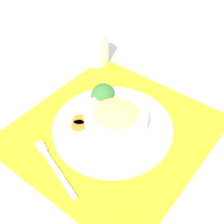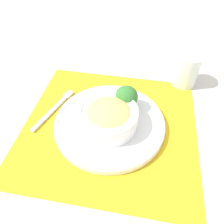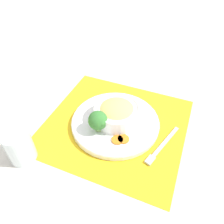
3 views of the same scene
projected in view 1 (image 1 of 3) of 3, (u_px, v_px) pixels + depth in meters
ground_plane at (113, 131)px, 0.79m from camera, size 4.00×4.00×0.00m
placemat at (113, 131)px, 0.79m from camera, size 0.50×0.48×0.00m
plate at (113, 127)px, 0.78m from camera, size 0.30×0.30×0.02m
bowl at (116, 118)px, 0.75m from camera, size 0.15×0.15×0.07m
broccoli_floret at (103, 96)px, 0.79m from camera, size 0.06×0.06×0.08m
carrot_slice_near at (80, 120)px, 0.79m from camera, size 0.04×0.04×0.01m
carrot_slice_middle at (78, 125)px, 0.77m from camera, size 0.04×0.04×0.01m
water_glass at (96, 49)px, 0.97m from camera, size 0.08×0.08×0.11m
fork at (52, 163)px, 0.71m from camera, size 0.06×0.18×0.01m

